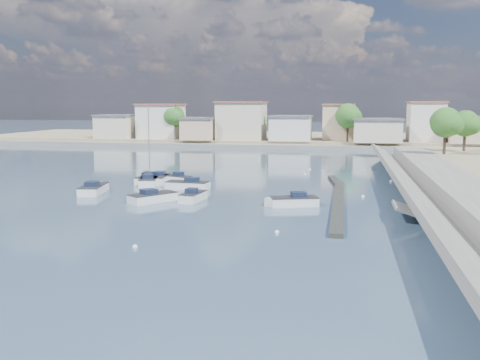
# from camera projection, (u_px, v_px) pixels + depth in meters

# --- Properties ---
(ground) EXTENTS (400.00, 400.00, 0.00)m
(ground) POSITION_uv_depth(u_px,v_px,m) (293.00, 166.00, 79.90)
(ground) COLOR #2C4059
(ground) RESTS_ON ground
(seawall_walkway) EXTENTS (5.00, 90.00, 1.80)m
(seawall_walkway) POSITION_uv_depth(u_px,v_px,m) (464.00, 193.00, 50.03)
(seawall_walkway) COLOR slate
(seawall_walkway) RESTS_ON ground
(breakwater) EXTENTS (2.00, 31.02, 0.35)m
(breakwater) POSITION_uv_depth(u_px,v_px,m) (338.00, 197.00, 52.03)
(breakwater) COLOR black
(breakwater) RESTS_ON ground
(far_shore_land) EXTENTS (160.00, 40.00, 1.40)m
(far_shore_land) POSITION_uv_depth(u_px,v_px,m) (313.00, 139.00, 130.32)
(far_shore_land) COLOR gray
(far_shore_land) RESTS_ON ground
(far_shore_quay) EXTENTS (160.00, 2.50, 0.80)m
(far_shore_quay) POSITION_uv_depth(u_px,v_px,m) (308.00, 147.00, 109.96)
(far_shore_quay) COLOR slate
(far_shore_quay) RESTS_ON ground
(far_town) EXTENTS (113.01, 12.80, 8.35)m
(far_town) POSITION_uv_depth(u_px,v_px,m) (361.00, 124.00, 113.04)
(far_town) COLOR beige
(far_town) RESTS_ON far_shore_land
(shore_trees) EXTENTS (74.56, 38.32, 7.92)m
(shore_trees) POSITION_uv_depth(u_px,v_px,m) (350.00, 119.00, 104.75)
(shore_trees) COLOR #38281E
(shore_trees) RESTS_ON ground
(motorboat_a) EXTENTS (2.90, 5.76, 1.48)m
(motorboat_a) POSITION_uv_depth(u_px,v_px,m) (94.00, 189.00, 55.86)
(motorboat_a) COLOR white
(motorboat_a) RESTS_ON ground
(motorboat_b) EXTENTS (1.97, 4.28, 1.48)m
(motorboat_b) POSITION_uv_depth(u_px,v_px,m) (194.00, 197.00, 51.26)
(motorboat_b) COLOR white
(motorboat_b) RESTS_ON ground
(motorboat_c) EXTENTS (5.26, 2.11, 1.48)m
(motorboat_c) POSITION_uv_depth(u_px,v_px,m) (186.00, 185.00, 58.38)
(motorboat_c) COLOR white
(motorboat_c) RESTS_ON ground
(motorboat_d) EXTENTS (4.91, 3.10, 1.48)m
(motorboat_d) POSITION_uv_depth(u_px,v_px,m) (291.00, 202.00, 48.58)
(motorboat_d) COLOR white
(motorboat_d) RESTS_ON ground
(motorboat_e) EXTENTS (3.05, 5.40, 1.48)m
(motorboat_e) POSITION_uv_depth(u_px,v_px,m) (149.00, 181.00, 61.53)
(motorboat_e) COLOR white
(motorboat_e) RESTS_ON ground
(motorboat_f) EXTENTS (4.02, 2.66, 1.48)m
(motorboat_f) POSITION_uv_depth(u_px,v_px,m) (175.00, 179.00, 63.18)
(motorboat_f) COLOR white
(motorboat_f) RESTS_ON ground
(motorboat_g) EXTENTS (2.38, 5.52, 1.48)m
(motorboat_g) POSITION_uv_depth(u_px,v_px,m) (158.00, 180.00, 62.68)
(motorboat_g) COLOR white
(motorboat_g) RESTS_ON ground
(motorboat_h) EXTENTS (4.23, 4.80, 1.48)m
(motorboat_h) POSITION_uv_depth(u_px,v_px,m) (155.00, 198.00, 50.73)
(motorboat_h) COLOR white
(motorboat_h) RESTS_ON ground
(sailboat) EXTENTS (1.93, 6.09, 9.00)m
(sailboat) POSITION_uv_depth(u_px,v_px,m) (151.00, 178.00, 63.50)
(sailboat) COLOR white
(sailboat) RESTS_ON ground
(mooring_buoys) EXTENTS (19.07, 43.67, 0.36)m
(mooring_buoys) POSITION_uv_depth(u_px,v_px,m) (311.00, 192.00, 55.69)
(mooring_buoys) COLOR white
(mooring_buoys) RESTS_ON ground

